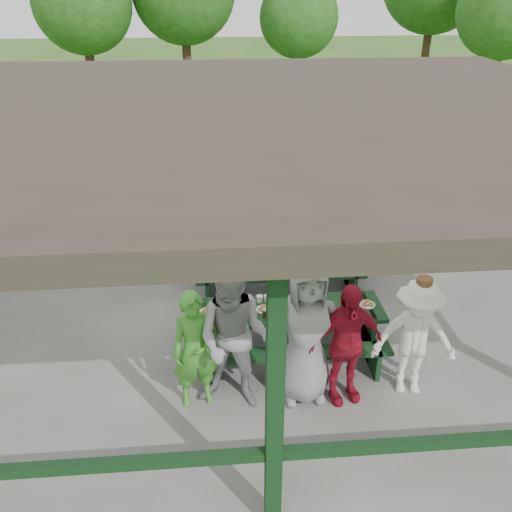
{
  "coord_description": "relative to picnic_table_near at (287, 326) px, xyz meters",
  "views": [
    {
      "loc": [
        -0.46,
        -7.29,
        4.83
      ],
      "look_at": [
        0.14,
        -0.3,
        1.2
      ],
      "focal_mm": 38.0,
      "sensor_mm": 36.0,
      "label": 1
    }
  ],
  "objects": [
    {
      "name": "ground",
      "position": [
        -0.49,
        1.2,
        -0.57
      ],
      "size": [
        90.0,
        90.0,
        0.0
      ],
      "primitive_type": "plane",
      "color": "#2D591B",
      "rests_on": "ground"
    },
    {
      "name": "concrete_slab",
      "position": [
        -0.49,
        1.2,
        -0.52
      ],
      "size": [
        10.0,
        8.0,
        0.1
      ],
      "primitive_type": "cube",
      "color": "slate",
      "rests_on": "ground"
    },
    {
      "name": "pavilion_structure",
      "position": [
        -0.49,
        1.2,
        2.59
      ],
      "size": [
        10.6,
        8.6,
        3.24
      ],
      "color": "black",
      "rests_on": "concrete_slab"
    },
    {
      "name": "picnic_table_near",
      "position": [
        0.0,
        0.0,
        0.0
      ],
      "size": [
        2.59,
        1.39,
        0.75
      ],
      "color": "black",
      "rests_on": "concrete_slab"
    },
    {
      "name": "picnic_table_far",
      "position": [
        0.11,
        2.0,
        0.0
      ],
      "size": [
        2.76,
        1.39,
        0.75
      ],
      "color": "black",
      "rests_on": "concrete_slab"
    },
    {
      "name": "table_setting",
      "position": [
        -0.14,
        0.03,
        0.31
      ],
      "size": [
        2.4,
        0.45,
        0.1
      ],
      "color": "white",
      "rests_on": "picnic_table_near"
    },
    {
      "name": "contestant_green",
      "position": [
        -1.22,
        -0.85,
        0.31
      ],
      "size": [
        0.63,
        0.48,
        1.56
      ],
      "primitive_type": "imported",
      "rotation": [
        0.0,
        0.0,
        0.21
      ],
      "color": "green",
      "rests_on": "concrete_slab"
    },
    {
      "name": "contestant_grey_left",
      "position": [
        -0.75,
        -0.91,
        0.48
      ],
      "size": [
        1.09,
        0.94,
        1.92
      ],
      "primitive_type": "imported",
      "rotation": [
        0.0,
        0.0,
        -0.26
      ],
      "color": "gray",
      "rests_on": "concrete_slab"
    },
    {
      "name": "contestant_grey_mid",
      "position": [
        0.1,
        -0.84,
        0.48
      ],
      "size": [
        0.97,
        0.66,
        1.92
      ],
      "primitive_type": "imported",
      "rotation": [
        0.0,
        0.0,
        0.05
      ],
      "color": "gray",
      "rests_on": "concrete_slab"
    },
    {
      "name": "contestant_red",
      "position": [
        0.58,
        -0.92,
        0.34
      ],
      "size": [
        1.01,
        0.58,
        1.62
      ],
      "primitive_type": "imported",
      "rotation": [
        0.0,
        0.0,
        0.2
      ],
      "color": "maroon",
      "rests_on": "concrete_slab"
    },
    {
      "name": "contestant_white_fedora",
      "position": [
        1.46,
        -0.86,
        0.32
      ],
      "size": [
        1.11,
        0.76,
        1.64
      ],
      "rotation": [
        0.0,
        0.0,
        -0.18
      ],
      "color": "white",
      "rests_on": "concrete_slab"
    },
    {
      "name": "spectator_lblue",
      "position": [
        -1.15,
        2.73,
        0.39
      ],
      "size": [
        1.66,
        0.7,
        1.74
      ],
      "primitive_type": "imported",
      "rotation": [
        0.0,
        0.0,
        3.02
      ],
      "color": "#82A1C9",
      "rests_on": "concrete_slab"
    },
    {
      "name": "spectator_blue",
      "position": [
        -2.03,
        3.37,
        0.51
      ],
      "size": [
        0.85,
        0.72,
        1.97
      ],
      "primitive_type": "imported",
      "rotation": [
        0.0,
        0.0,
        2.73
      ],
      "color": "#3B5A9B",
      "rests_on": "concrete_slab"
    },
    {
      "name": "spectator_grey",
      "position": [
        1.29,
        2.98,
        0.25
      ],
      "size": [
        0.84,
        0.75,
        1.44
      ],
      "primitive_type": "imported",
      "rotation": [
        0.0,
        0.0,
        2.8
      ],
      "color": "gray",
      "rests_on": "concrete_slab"
    },
    {
      "name": "pickup_truck",
      "position": [
        0.96,
        10.43,
        0.14
      ],
      "size": [
        5.67,
        4.37,
        1.43
      ],
      "primitive_type": "imported",
      "rotation": [
        0.0,
        0.0,
        1.12
      ],
      "color": "silver",
      "rests_on": "ground"
    },
    {
      "name": "farm_trailer",
      "position": [
        -3.57,
        8.18,
        0.03
      ],
      "size": [
        3.5,
        1.8,
        1.21
      ],
      "rotation": [
        0.0,
        0.0,
        -0.13
      ],
      "color": "navy",
      "rests_on": "ground"
    },
    {
      "name": "tree_far_left",
      "position": [
        -5.54,
        16.79,
        3.35
      ],
      "size": [
        3.71,
        3.71,
        5.79
      ],
      "color": "#332414",
      "rests_on": "ground"
    },
    {
      "name": "tree_mid",
      "position": [
        2.79,
        17.43,
        2.78
      ],
      "size": [
        3.18,
        3.18,
        4.96
      ],
      "color": "#332414",
      "rests_on": "ground"
    },
    {
      "name": "tree_right",
      "position": [
        10.03,
        14.79,
        3.16
      ],
      "size": [
        3.54,
        3.54,
        5.52
      ],
      "color": "#332414",
      "rests_on": "ground"
    }
  ]
}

